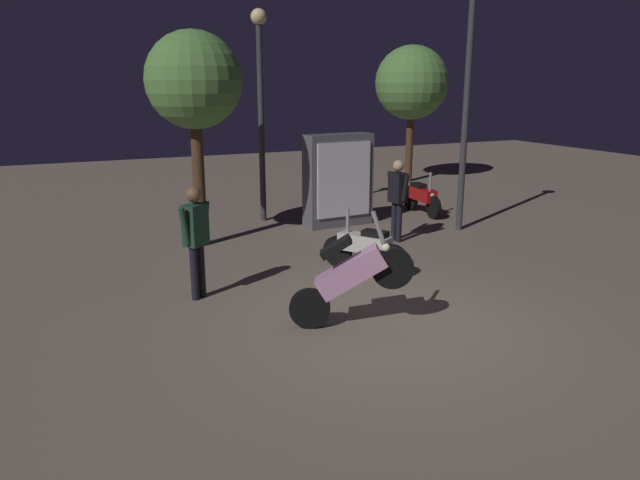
{
  "coord_description": "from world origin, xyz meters",
  "views": [
    {
      "loc": [
        -4.05,
        -6.56,
        3.26
      ],
      "look_at": [
        -0.58,
        1.15,
        1.0
      ],
      "focal_mm": 33.55,
      "sensor_mm": 36.0,
      "label": 1
    }
  ],
  "objects_px": {
    "person_bystander_far": "(196,232)",
    "kiosk_billboard": "(338,180)",
    "motorcycle_white_parked_right": "(365,247)",
    "motorcycle_pink_foreground": "(350,276)",
    "streetlamp_near": "(468,77)",
    "motorcycle_red_parked_left": "(422,197)",
    "streetlamp_far": "(260,89)",
    "person_rider_beside": "(398,193)"
  },
  "relations": [
    {
      "from": "motorcycle_pink_foreground",
      "to": "motorcycle_white_parked_right",
      "type": "xyz_separation_m",
      "value": [
        1.39,
        2.15,
        -0.31
      ]
    },
    {
      "from": "streetlamp_near",
      "to": "kiosk_billboard",
      "type": "xyz_separation_m",
      "value": [
        -2.3,
        1.51,
        -2.28
      ]
    },
    {
      "from": "kiosk_billboard",
      "to": "streetlamp_near",
      "type": "bearing_deg",
      "value": 142.67
    },
    {
      "from": "streetlamp_far",
      "to": "motorcycle_pink_foreground",
      "type": "bearing_deg",
      "value": -99.04
    },
    {
      "from": "motorcycle_pink_foreground",
      "to": "person_bystander_far",
      "type": "bearing_deg",
      "value": 154.48
    },
    {
      "from": "kiosk_billboard",
      "to": "person_rider_beside",
      "type": "bearing_deg",
      "value": 100.95
    },
    {
      "from": "motorcycle_white_parked_right",
      "to": "person_bystander_far",
      "type": "height_order",
      "value": "person_bystander_far"
    },
    {
      "from": "motorcycle_pink_foreground",
      "to": "streetlamp_near",
      "type": "relative_size",
      "value": 0.31
    },
    {
      "from": "streetlamp_near",
      "to": "kiosk_billboard",
      "type": "bearing_deg",
      "value": 146.71
    },
    {
      "from": "kiosk_billboard",
      "to": "motorcycle_pink_foreground",
      "type": "bearing_deg",
      "value": 61.57
    },
    {
      "from": "streetlamp_far",
      "to": "person_rider_beside",
      "type": "bearing_deg",
      "value": -57.42
    },
    {
      "from": "motorcycle_white_parked_right",
      "to": "person_rider_beside",
      "type": "height_order",
      "value": "person_rider_beside"
    },
    {
      "from": "motorcycle_pink_foreground",
      "to": "streetlamp_near",
      "type": "height_order",
      "value": "streetlamp_near"
    },
    {
      "from": "streetlamp_far",
      "to": "kiosk_billboard",
      "type": "height_order",
      "value": "streetlamp_far"
    },
    {
      "from": "motorcycle_white_parked_right",
      "to": "streetlamp_far",
      "type": "bearing_deg",
      "value": -29.17
    },
    {
      "from": "streetlamp_near",
      "to": "person_rider_beside",
      "type": "bearing_deg",
      "value": -171.14
    },
    {
      "from": "motorcycle_red_parked_left",
      "to": "kiosk_billboard",
      "type": "bearing_deg",
      "value": -82.64
    },
    {
      "from": "motorcycle_red_parked_left",
      "to": "kiosk_billboard",
      "type": "relative_size",
      "value": 0.79
    },
    {
      "from": "motorcycle_pink_foreground",
      "to": "kiosk_billboard",
      "type": "distance_m",
      "value": 6.02
    },
    {
      "from": "person_bystander_far",
      "to": "kiosk_billboard",
      "type": "height_order",
      "value": "kiosk_billboard"
    },
    {
      "from": "streetlamp_near",
      "to": "motorcycle_pink_foreground",
      "type": "bearing_deg",
      "value": -140.35
    },
    {
      "from": "motorcycle_white_parked_right",
      "to": "person_rider_beside",
      "type": "bearing_deg",
      "value": -79.22
    },
    {
      "from": "person_bystander_far",
      "to": "kiosk_billboard",
      "type": "distance_m",
      "value": 5.36
    },
    {
      "from": "motorcycle_red_parked_left",
      "to": "streetlamp_far",
      "type": "xyz_separation_m",
      "value": [
        -3.85,
        0.99,
        2.63
      ]
    },
    {
      "from": "motorcycle_white_parked_right",
      "to": "person_rider_beside",
      "type": "xyz_separation_m",
      "value": [
        1.58,
        1.53,
        0.58
      ]
    },
    {
      "from": "streetlamp_far",
      "to": "person_bystander_far",
      "type": "bearing_deg",
      "value": -119.73
    },
    {
      "from": "person_bystander_far",
      "to": "kiosk_billboard",
      "type": "bearing_deg",
      "value": -86.88
    },
    {
      "from": "streetlamp_near",
      "to": "motorcycle_red_parked_left",
      "type": "bearing_deg",
      "value": 85.76
    },
    {
      "from": "person_bystander_far",
      "to": "streetlamp_near",
      "type": "distance_m",
      "value": 7.06
    },
    {
      "from": "motorcycle_pink_foreground",
      "to": "motorcycle_red_parked_left",
      "type": "relative_size",
      "value": 0.98
    },
    {
      "from": "person_rider_beside",
      "to": "streetlamp_near",
      "type": "relative_size",
      "value": 0.32
    },
    {
      "from": "motorcycle_white_parked_right",
      "to": "kiosk_billboard",
      "type": "bearing_deg",
      "value": -51.57
    },
    {
      "from": "motorcycle_red_parked_left",
      "to": "person_bystander_far",
      "type": "xyz_separation_m",
      "value": [
        -6.51,
        -3.66,
        0.61
      ]
    },
    {
      "from": "person_bystander_far",
      "to": "streetlamp_far",
      "type": "xyz_separation_m",
      "value": [
        2.66,
        4.65,
        2.02
      ]
    },
    {
      "from": "person_rider_beside",
      "to": "streetlamp_far",
      "type": "relative_size",
      "value": 0.35
    },
    {
      "from": "person_bystander_far",
      "to": "motorcycle_white_parked_right",
      "type": "bearing_deg",
      "value": -124.46
    },
    {
      "from": "streetlamp_near",
      "to": "streetlamp_far",
      "type": "distance_m",
      "value": 4.61
    },
    {
      "from": "streetlamp_near",
      "to": "kiosk_billboard",
      "type": "distance_m",
      "value": 3.58
    },
    {
      "from": "motorcycle_pink_foreground",
      "to": "motorcycle_white_parked_right",
      "type": "bearing_deg",
      "value": 83.17
    },
    {
      "from": "motorcycle_red_parked_left",
      "to": "streetlamp_far",
      "type": "distance_m",
      "value": 4.77
    },
    {
      "from": "person_bystander_far",
      "to": "person_rider_beside",
      "type": "bearing_deg",
      "value": -107.1
    },
    {
      "from": "streetlamp_near",
      "to": "streetlamp_far",
      "type": "relative_size",
      "value": 1.1
    }
  ]
}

